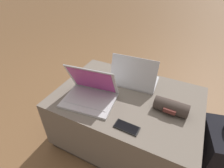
# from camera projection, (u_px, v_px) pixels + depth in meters

# --- Properties ---
(ground_plane) EXTENTS (14.00, 14.00, 0.00)m
(ground_plane) POSITION_uv_depth(u_px,v_px,m) (125.00, 136.00, 1.52)
(ground_plane) COLOR brown
(ottoman) EXTENTS (1.03, 0.73, 0.45)m
(ottoman) POSITION_uv_depth(u_px,v_px,m) (126.00, 118.00, 1.38)
(ottoman) COLOR #3D3832
(ottoman) RESTS_ON ground_plane
(laptop_near) EXTENTS (0.37, 0.30, 0.25)m
(laptop_near) POSITION_uv_depth(u_px,v_px,m) (90.00, 93.00, 1.20)
(laptop_near) COLOR #B7B7BC
(laptop_near) RESTS_ON ottoman
(laptop_far) EXTENTS (0.35, 0.26, 0.24)m
(laptop_far) POSITION_uv_depth(u_px,v_px,m) (134.00, 78.00, 1.35)
(laptop_far) COLOR #B7B7BC
(laptop_far) RESTS_ON ottoman
(cell_phone) EXTENTS (0.15, 0.07, 0.01)m
(cell_phone) POSITION_uv_depth(u_px,v_px,m) (127.00, 127.00, 1.02)
(cell_phone) COLOR black
(cell_phone) RESTS_ON ottoman
(backpack) EXTENTS (0.29, 0.35, 0.47)m
(backpack) POSITION_uv_depth(u_px,v_px,m) (216.00, 153.00, 1.17)
(backpack) COLOR black
(backpack) RESTS_ON ground_plane
(wrist_brace) EXTENTS (0.22, 0.11, 0.09)m
(wrist_brace) POSITION_uv_depth(u_px,v_px,m) (171.00, 107.00, 1.10)
(wrist_brace) COLOR #3D332D
(wrist_brace) RESTS_ON ottoman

